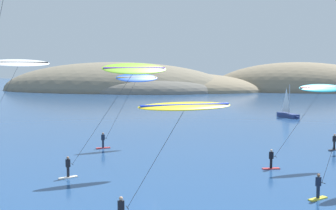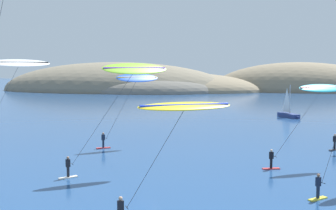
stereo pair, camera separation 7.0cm
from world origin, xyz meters
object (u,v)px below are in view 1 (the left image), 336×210
at_px(kitesurfer_blue, 134,83).
at_px(kitesurfer_white, 16,68).
at_px(kitesurfer_cyan, 317,95).
at_px(sailboat_near, 289,114).
at_px(kitesurfer_lime, 131,75).
at_px(kitesurfer_yellow, 180,116).
at_px(kitesurfer_red, 1,9).

bearing_deg(kitesurfer_blue, kitesurfer_white, -151.29).
bearing_deg(kitesurfer_cyan, sailboat_near, 89.62).
height_order(sailboat_near, kitesurfer_blue, kitesurfer_blue).
bearing_deg(kitesurfer_white, kitesurfer_lime, -21.25).
xyz_separation_m(kitesurfer_yellow, kitesurfer_blue, (-9.11, 21.73, 0.99)).
distance_m(sailboat_near, kitesurfer_blue, 36.63).
distance_m(sailboat_near, kitesurfer_red, 56.49).
bearing_deg(kitesurfer_blue, kitesurfer_cyan, -17.39).
bearing_deg(kitesurfer_lime, kitesurfer_cyan, 19.47).
height_order(kitesurfer_red, kitesurfer_blue, kitesurfer_red).
height_order(kitesurfer_blue, kitesurfer_lime, kitesurfer_lime).
distance_m(kitesurfer_cyan, kitesurfer_blue, 19.30).
bearing_deg(sailboat_near, kitesurfer_yellow, -100.28).
height_order(kitesurfer_yellow, kitesurfer_lime, kitesurfer_lime).
bearing_deg(kitesurfer_yellow, sailboat_near, 79.72).
relative_size(kitesurfer_white, kitesurfer_lime, 1.05).
bearing_deg(kitesurfer_blue, kitesurfer_lime, -74.76).
height_order(sailboat_near, kitesurfer_white, kitesurfer_white).
xyz_separation_m(kitesurfer_red, kitesurfer_blue, (2.88, 20.01, -5.43)).
bearing_deg(kitesurfer_cyan, kitesurfer_lime, -160.53).
bearing_deg(kitesurfer_lime, kitesurfer_red, -123.95).
bearing_deg(sailboat_near, kitesurfer_lime, -110.34).
distance_m(kitesurfer_cyan, kitesurfer_red, 26.33).
bearing_deg(kitesurfer_blue, sailboat_near, 58.87).
xyz_separation_m(sailboat_near, kitesurfer_yellow, (-9.54, -52.62, 5.30)).
height_order(kitesurfer_yellow, kitesurfer_cyan, kitesurfer_cyan).
bearing_deg(kitesurfer_cyan, kitesurfer_yellow, -120.21).
distance_m(kitesurfer_yellow, kitesurfer_blue, 23.59).
xyz_separation_m(kitesurfer_cyan, kitesurfer_white, (-29.10, -0.09, 2.30)).
height_order(kitesurfer_yellow, kitesurfer_red, kitesurfer_red).
xyz_separation_m(kitesurfer_white, kitesurfer_lime, (13.74, -5.34, -0.54)).
relative_size(kitesurfer_blue, kitesurfer_white, 0.84).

